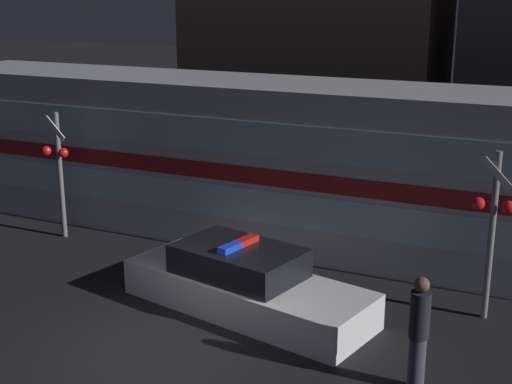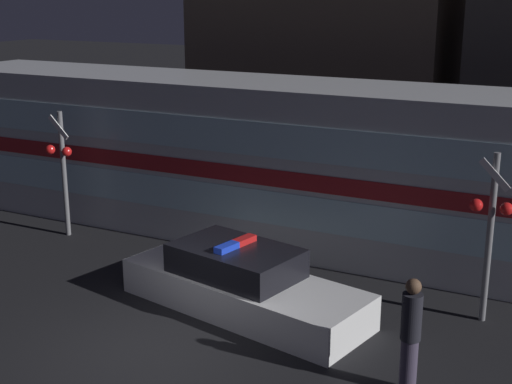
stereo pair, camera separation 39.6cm
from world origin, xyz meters
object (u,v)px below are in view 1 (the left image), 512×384
police_car (245,285)px  crossing_signal_near (492,224)px  pedestrian (419,333)px  train (263,160)px

police_car → crossing_signal_near: (4.19, 1.55, 1.34)m
pedestrian → crossing_signal_near: bearing=78.9°
train → pedestrian: (5.13, -5.54, -0.97)m
police_car → pedestrian: (3.61, -1.44, 0.45)m
crossing_signal_near → police_car: bearing=-159.8°
train → crossing_signal_near: 6.26m
train → crossing_signal_near: (5.72, -2.55, -0.07)m
police_car → crossing_signal_near: size_ratio=1.63×
police_car → crossing_signal_near: 4.67m
train → pedestrian: bearing=-47.2°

